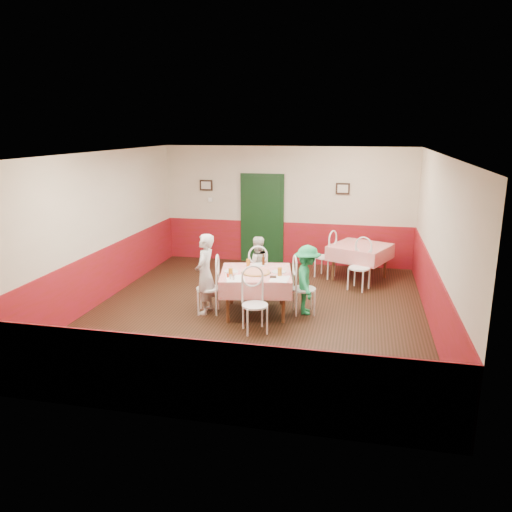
% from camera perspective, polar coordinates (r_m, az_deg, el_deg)
% --- Properties ---
extents(floor, '(7.00, 7.00, 0.00)m').
position_cam_1_polar(floor, '(9.03, 0.03, -6.43)').
color(floor, black).
rests_on(floor, ground).
extents(ceiling, '(7.00, 7.00, 0.00)m').
position_cam_1_polar(ceiling, '(8.44, 0.03, 11.62)').
color(ceiling, white).
rests_on(ceiling, back_wall).
extents(back_wall, '(6.00, 0.10, 2.80)m').
position_cam_1_polar(back_wall, '(12.01, 3.57, 5.74)').
color(back_wall, beige).
rests_on(back_wall, ground).
extents(front_wall, '(6.00, 0.10, 2.80)m').
position_cam_1_polar(front_wall, '(5.38, -7.90, -5.47)').
color(front_wall, beige).
rests_on(front_wall, ground).
extents(left_wall, '(0.10, 7.00, 2.80)m').
position_cam_1_polar(left_wall, '(9.70, -17.59, 2.98)').
color(left_wall, beige).
rests_on(left_wall, ground).
extents(right_wall, '(0.10, 7.00, 2.80)m').
position_cam_1_polar(right_wall, '(8.53, 20.15, 1.25)').
color(right_wall, beige).
rests_on(right_wall, ground).
extents(wainscot_back, '(6.00, 0.03, 1.00)m').
position_cam_1_polar(wainscot_back, '(12.17, 3.50, 1.54)').
color(wainscot_back, maroon).
rests_on(wainscot_back, ground).
extents(wainscot_front, '(6.00, 0.03, 1.00)m').
position_cam_1_polar(wainscot_front, '(5.76, -7.53, -13.86)').
color(wainscot_front, maroon).
rests_on(wainscot_front, ground).
extents(wainscot_left, '(0.03, 7.00, 1.00)m').
position_cam_1_polar(wainscot_left, '(9.90, -17.12, -2.13)').
color(wainscot_left, maroon).
rests_on(wainscot_left, ground).
extents(wainscot_right, '(0.03, 7.00, 1.00)m').
position_cam_1_polar(wainscot_right, '(8.76, 19.54, -4.48)').
color(wainscot_right, maroon).
rests_on(wainscot_right, ground).
extents(door, '(0.96, 0.06, 2.10)m').
position_cam_1_polar(door, '(12.13, 0.70, 4.18)').
color(door, black).
rests_on(door, ground).
extents(picture_left, '(0.32, 0.03, 0.26)m').
position_cam_1_polar(picture_left, '(12.36, -5.72, 8.05)').
color(picture_left, black).
rests_on(picture_left, back_wall).
extents(picture_right, '(0.32, 0.03, 0.26)m').
position_cam_1_polar(picture_right, '(11.78, 9.89, 7.59)').
color(picture_right, black).
rests_on(picture_right, back_wall).
extents(thermostat, '(0.10, 0.03, 0.10)m').
position_cam_1_polar(thermostat, '(12.38, -5.24, 6.44)').
color(thermostat, white).
rests_on(thermostat, back_wall).
extents(main_table, '(1.43, 1.43, 0.77)m').
position_cam_1_polar(main_table, '(8.88, 0.00, -4.22)').
color(main_table, red).
rests_on(main_table, ground).
extents(second_table, '(1.47, 1.47, 0.77)m').
position_cam_1_polar(second_table, '(11.08, 11.75, -0.71)').
color(second_table, red).
rests_on(second_table, ground).
extents(chair_left, '(0.49, 0.49, 0.90)m').
position_cam_1_polar(chair_left, '(8.91, -5.48, -3.71)').
color(chair_left, white).
rests_on(chair_left, ground).
extents(chair_right, '(0.52, 0.52, 0.90)m').
position_cam_1_polar(chair_right, '(8.88, 5.51, -3.78)').
color(chair_right, white).
rests_on(chair_right, ground).
extents(chair_far, '(0.53, 0.53, 0.90)m').
position_cam_1_polar(chair_far, '(9.66, 0.10, -2.18)').
color(chair_far, white).
rests_on(chair_far, ground).
extents(chair_near, '(0.56, 0.56, 0.90)m').
position_cam_1_polar(chair_near, '(8.05, -0.12, -5.66)').
color(chair_near, white).
rests_on(chair_near, ground).
extents(chair_second_a, '(0.55, 0.55, 0.90)m').
position_cam_1_polar(chair_second_a, '(11.09, 7.90, -0.13)').
color(chair_second_a, white).
rests_on(chair_second_a, ground).
extents(chair_second_b, '(0.55, 0.55, 0.90)m').
position_cam_1_polar(chair_second_b, '(10.34, 11.71, -1.37)').
color(chair_second_b, white).
rests_on(chair_second_b, ground).
extents(pizza, '(0.57, 0.57, 0.03)m').
position_cam_1_polar(pizza, '(8.69, -0.01, -1.87)').
color(pizza, '#B74723').
rests_on(pizza, main_table).
extents(plate_left, '(0.29, 0.29, 0.01)m').
position_cam_1_polar(plate_left, '(8.78, -2.85, -1.77)').
color(plate_left, white).
rests_on(plate_left, main_table).
extents(plate_right, '(0.29, 0.29, 0.01)m').
position_cam_1_polar(plate_right, '(8.75, 2.62, -1.83)').
color(plate_right, white).
rests_on(plate_right, main_table).
extents(plate_far, '(0.29, 0.29, 0.01)m').
position_cam_1_polar(plate_far, '(9.18, 0.27, -1.01)').
color(plate_far, white).
rests_on(plate_far, main_table).
extents(glass_a, '(0.09, 0.09, 0.14)m').
position_cam_1_polar(glass_a, '(8.50, -2.92, -1.88)').
color(glass_a, '#BF7219').
rests_on(glass_a, main_table).
extents(glass_b, '(0.09, 0.09, 0.14)m').
position_cam_1_polar(glass_b, '(8.54, 2.73, -1.81)').
color(glass_b, '#BF7219').
rests_on(glass_b, main_table).
extents(glass_c, '(0.08, 0.08, 0.13)m').
position_cam_1_polar(glass_c, '(9.11, -0.90, -0.77)').
color(glass_c, '#BF7219').
rests_on(glass_c, main_table).
extents(beer_bottle, '(0.06, 0.06, 0.20)m').
position_cam_1_polar(beer_bottle, '(9.14, 0.85, -0.51)').
color(beer_bottle, '#381C0A').
rests_on(beer_bottle, main_table).
extents(shaker_a, '(0.04, 0.04, 0.09)m').
position_cam_1_polar(shaker_a, '(8.35, -2.94, -2.36)').
color(shaker_a, silver).
rests_on(shaker_a, main_table).
extents(shaker_b, '(0.04, 0.04, 0.09)m').
position_cam_1_polar(shaker_b, '(8.30, -2.57, -2.45)').
color(shaker_b, silver).
rests_on(shaker_b, main_table).
extents(shaker_c, '(0.04, 0.04, 0.09)m').
position_cam_1_polar(shaker_c, '(8.44, -3.25, -2.17)').
color(shaker_c, '#B23319').
rests_on(shaker_c, main_table).
extents(menu_left, '(0.41, 0.48, 0.00)m').
position_cam_1_polar(menu_left, '(8.39, -2.40, -2.59)').
color(menu_left, white).
rests_on(menu_left, main_table).
extents(menu_right, '(0.31, 0.40, 0.00)m').
position_cam_1_polar(menu_right, '(8.37, 2.72, -2.62)').
color(menu_right, white).
rests_on(menu_right, main_table).
extents(wallet, '(0.13, 0.11, 0.02)m').
position_cam_1_polar(wallet, '(8.44, 1.96, -2.40)').
color(wallet, black).
rests_on(wallet, main_table).
extents(diner_left, '(0.36, 0.53, 1.44)m').
position_cam_1_polar(diner_left, '(8.84, -5.85, -2.05)').
color(diner_left, gray).
rests_on(diner_left, ground).
extents(diner_far, '(0.72, 0.67, 1.20)m').
position_cam_1_polar(diner_far, '(9.67, 0.11, -1.24)').
color(diner_far, gray).
rests_on(diner_far, ground).
extents(diner_right, '(0.58, 0.86, 1.24)m').
position_cam_1_polar(diner_right, '(8.83, 5.86, -2.73)').
color(diner_right, gray).
rests_on(diner_right, ground).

